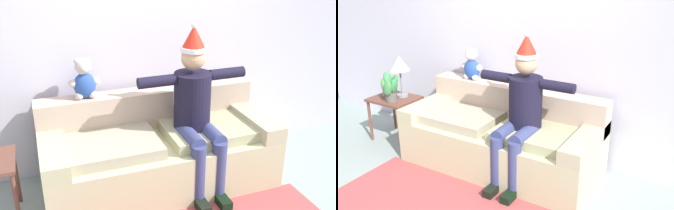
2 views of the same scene
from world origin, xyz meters
TOP-DOWN VIEW (x-y plane):
  - back_wall at (0.00, 1.55)m, footprint 7.00×0.10m
  - couch at (0.00, 1.00)m, footprint 2.14×0.92m
  - person_seated at (0.31, 0.84)m, footprint 1.02×0.77m
  - teddy_bear at (-0.60, 1.30)m, footprint 0.29×0.17m
  - side_table at (-1.54, 0.91)m, footprint 0.57×0.47m
  - table_lamp at (-1.48, 1.00)m, footprint 0.24×0.24m
  - potted_plant at (-1.47, 0.80)m, footprint 0.26×0.26m
  - candle_tall at (-1.70, 0.89)m, footprint 0.04×0.04m

SIDE VIEW (x-z plane):
  - couch at x=0.00m, z-range -0.09..0.76m
  - side_table at x=-1.54m, z-range 0.19..0.76m
  - candle_tall at x=-1.70m, z-range 0.59..0.79m
  - potted_plant at x=-1.47m, z-range 0.55..0.92m
  - person_seated at x=0.31m, z-range 0.02..1.57m
  - table_lamp at x=-1.48m, z-range 0.71..1.23m
  - teddy_bear at x=-0.60m, z-range 0.83..1.21m
  - back_wall at x=0.00m, z-range 0.00..2.70m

